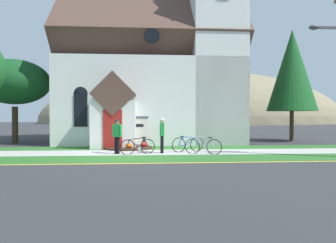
{
  "coord_description": "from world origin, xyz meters",
  "views": [
    {
      "loc": [
        1.06,
        -13.24,
        1.78
      ],
      "look_at": [
        2.24,
        3.36,
        1.46
      ],
      "focal_mm": 32.51,
      "sensor_mm": 36.0,
      "label": 1
    }
  ],
  "objects": [
    {
      "name": "cyclist_in_yellow_jersey",
      "position": [
        -0.31,
        1.02,
        0.93
      ],
      "size": [
        0.47,
        0.57,
        1.61
      ],
      "color": "black",
      "rests_on": "ground"
    },
    {
      "name": "church_lawn",
      "position": [
        1.38,
        3.54,
        0.0
      ],
      "size": [
        24.0,
        1.97,
        0.01
      ],
      "primitive_type": "cube",
      "color": "#2D6628",
      "rests_on": "ground"
    },
    {
      "name": "grass_verge",
      "position": [
        1.38,
        -0.65,
        0.0
      ],
      "size": [
        32.0,
        2.15,
        0.01
      ],
      "primitive_type": "cube",
      "color": "#2D6628",
      "rests_on": "ground"
    },
    {
      "name": "church_sign",
      "position": [
        0.07,
        3.68,
        1.14
      ],
      "size": [
        2.21,
        0.21,
        1.75
      ],
      "color": "#474C56",
      "rests_on": "ground"
    },
    {
      "name": "distant_hill",
      "position": [
        13.15,
        66.09,
        0.0
      ],
      "size": [
        77.71,
        52.08,
        26.72
      ],
      "primitive_type": "ellipsoid",
      "color": "#847A5B",
      "rests_on": "ground"
    },
    {
      "name": "sidewalk_slab",
      "position": [
        1.38,
        1.49,
        0.01
      ],
      "size": [
        32.0,
        2.14,
        0.01
      ],
      "primitive_type": "cube",
      "color": "#B7B5AD",
      "rests_on": "ground"
    },
    {
      "name": "curb_paint_stripe",
      "position": [
        1.38,
        -1.88,
        0.0
      ],
      "size": [
        28.0,
        0.16,
        0.01
      ],
      "primitive_type": "cube",
      "color": "yellow",
      "rests_on": "ground"
    },
    {
      "name": "bicycle_red",
      "position": [
        3.7,
        0.7,
        0.37
      ],
      "size": [
        1.65,
        0.63,
        0.81
      ],
      "color": "black",
      "rests_on": "ground"
    },
    {
      "name": "ground",
      "position": [
        0.0,
        4.0,
        0.0
      ],
      "size": [
        140.0,
        140.0,
        0.0
      ],
      "primitive_type": "plane",
      "color": "#333335"
    },
    {
      "name": "flower_bed",
      "position": [
        0.08,
        3.31,
        0.08
      ],
      "size": [
        2.58,
        2.58,
        0.34
      ],
      "color": "#382319",
      "rests_on": "ground"
    },
    {
      "name": "roadside_conifer",
      "position": [
        11.27,
        7.47,
        4.97
      ],
      "size": [
        3.43,
        3.43,
        7.85
      ],
      "color": "#4C3823",
      "rests_on": "ground"
    },
    {
      "name": "bicycle_white",
      "position": [
        3.1,
        1.65,
        0.38
      ],
      "size": [
        1.65,
        0.65,
        0.81
      ],
      "color": "black",
      "rests_on": "ground"
    },
    {
      "name": "church_building",
      "position": [
        1.83,
        8.84,
        4.93
      ],
      "size": [
        12.18,
        11.24,
        13.36
      ],
      "color": "white",
      "rests_on": "ground"
    },
    {
      "name": "bicycle_green",
      "position": [
        0.66,
        0.85,
        0.37
      ],
      "size": [
        1.61,
        0.6,
        0.82
      ],
      "color": "black",
      "rests_on": "ground"
    },
    {
      "name": "yard_deciduous_tree",
      "position": [
        -7.47,
        7.16,
        3.95
      ],
      "size": [
        4.47,
        4.47,
        5.42
      ],
      "color": "#3D2D1E",
      "rests_on": "ground"
    },
    {
      "name": "cyclist_in_blue_jersey",
      "position": [
        1.8,
        1.17,
        0.97
      ],
      "size": [
        0.28,
        0.7,
        1.66
      ],
      "color": "black",
      "rests_on": "ground"
    }
  ]
}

